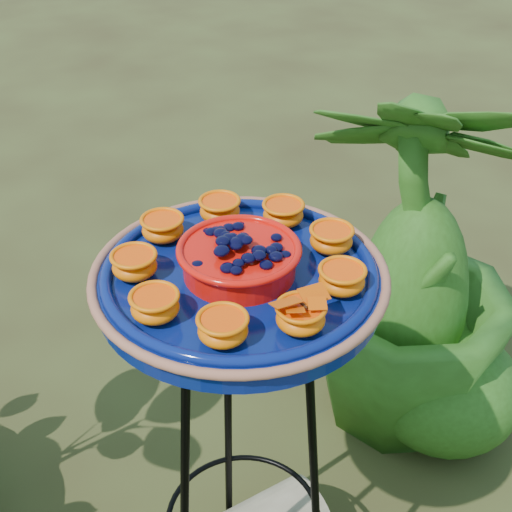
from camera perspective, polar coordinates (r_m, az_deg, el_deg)
The scene contains 3 objects.
tripod_stand at distance 1.30m, azimuth -1.12°, elevation -14.62°, with size 0.36×0.36×0.84m.
feeder_dish at distance 1.05m, azimuth -1.34°, elevation -1.39°, with size 0.50×0.50×0.10m.
shrub_back_right at distance 1.80m, azimuth 12.66°, elevation -0.59°, with size 0.54×0.54×0.97m, color #264D14.
Camera 1 is at (-0.20, -0.68, 1.49)m, focal length 50.00 mm.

